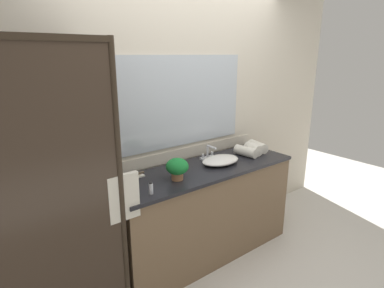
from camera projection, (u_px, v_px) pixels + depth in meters
name	position (u px, v px, depth m)	size (l,w,h in m)	color
ground_plane	(204.00, 252.00, 3.10)	(8.00, 8.00, 0.00)	silver
wall_back_with_mirror	(182.00, 118.00, 3.00)	(4.40, 0.06, 2.60)	beige
vanity_cabinet	(204.00, 211.00, 2.98)	(1.80, 0.58, 0.90)	brown
shower_enclosure	(66.00, 201.00, 1.92)	(1.20, 0.59, 2.00)	#2D2319
sink_basin	(220.00, 160.00, 2.94)	(0.39, 0.27, 0.07)	white
faucet	(208.00, 154.00, 3.07)	(0.17, 0.15, 0.14)	silver
potted_plant	(177.00, 167.00, 2.55)	(0.19, 0.19, 0.18)	#B77A51
soap_dish	(138.00, 175.00, 2.63)	(0.10, 0.07, 0.04)	silver
amenity_bottle_shampoo	(120.00, 182.00, 2.40)	(0.03, 0.03, 0.10)	silver
amenity_bottle_conditioner	(151.00, 188.00, 2.30)	(0.03, 0.03, 0.09)	silver
rolled_towel_near_edge	(258.00, 147.00, 3.31)	(0.11, 0.11, 0.23)	silver
rolled_towel_middle	(253.00, 149.00, 3.21)	(0.11, 0.11, 0.19)	silver
rolled_towel_far_edge	(246.00, 151.00, 3.15)	(0.10, 0.10, 0.24)	silver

